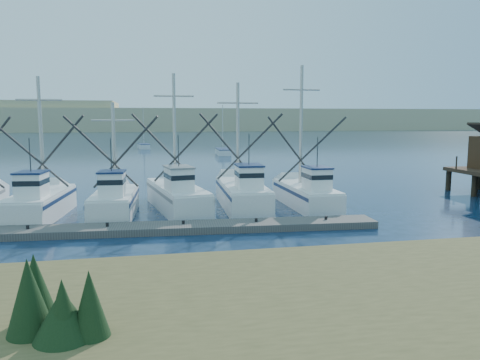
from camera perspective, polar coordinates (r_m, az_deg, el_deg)
name	(u,v)px	position (r m, az deg, el deg)	size (l,w,h in m)	color
ground	(290,252)	(21.78, 6.17, -8.70)	(500.00, 500.00, 0.00)	#0B2034
floating_dock	(107,230)	(25.85, -15.86, -5.88)	(29.37, 1.96, 0.39)	#5D5953
dune_ridge	(160,120)	(230.02, -9.74, 7.27)	(360.00, 60.00, 10.00)	tan
trawler_fleet	(124,199)	(30.53, -13.96, -2.29)	(28.92, 9.03, 9.69)	white
sailboat_near	(223,152)	(77.19, -2.08, 3.47)	(2.23, 6.29, 8.10)	white
sailboat_far	(144,146)	(93.72, -11.63, 4.07)	(2.43, 4.91, 8.10)	white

